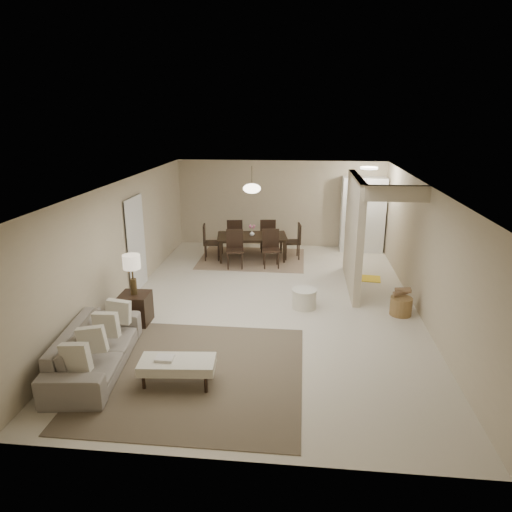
# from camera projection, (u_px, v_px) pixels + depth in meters

# --- Properties ---
(floor) EXTENTS (9.00, 9.00, 0.00)m
(floor) POSITION_uv_depth(u_px,v_px,m) (268.00, 304.00, 9.46)
(floor) COLOR beige
(floor) RESTS_ON ground
(ceiling) EXTENTS (9.00, 9.00, 0.00)m
(ceiling) POSITION_uv_depth(u_px,v_px,m) (269.00, 184.00, 8.71)
(ceiling) COLOR white
(ceiling) RESTS_ON back_wall
(back_wall) EXTENTS (6.00, 0.00, 6.00)m
(back_wall) POSITION_uv_depth(u_px,v_px,m) (280.00, 204.00, 13.36)
(back_wall) COLOR #BDAC8F
(back_wall) RESTS_ON floor
(left_wall) EXTENTS (0.00, 9.00, 9.00)m
(left_wall) POSITION_uv_depth(u_px,v_px,m) (123.00, 242.00, 9.38)
(left_wall) COLOR #BDAC8F
(left_wall) RESTS_ON floor
(right_wall) EXTENTS (0.00, 9.00, 9.00)m
(right_wall) POSITION_uv_depth(u_px,v_px,m) (423.00, 251.00, 8.79)
(right_wall) COLOR #BDAC8F
(right_wall) RESTS_ON floor
(partition) EXTENTS (0.15, 2.50, 2.50)m
(partition) POSITION_uv_depth(u_px,v_px,m) (354.00, 233.00, 10.09)
(partition) COLOR #BDAC8F
(partition) RESTS_ON floor
(doorway) EXTENTS (0.04, 0.90, 2.04)m
(doorway) POSITION_uv_depth(u_px,v_px,m) (136.00, 245.00, 10.01)
(doorway) COLOR black
(doorway) RESTS_ON floor
(pantry_cabinet) EXTENTS (1.20, 0.55, 2.10)m
(pantry_cabinet) POSITION_uv_depth(u_px,v_px,m) (363.00, 215.00, 12.85)
(pantry_cabinet) COLOR white
(pantry_cabinet) RESTS_ON floor
(flush_light) EXTENTS (0.44, 0.44, 0.05)m
(flush_light) POSITION_uv_depth(u_px,v_px,m) (369.00, 168.00, 11.53)
(flush_light) COLOR white
(flush_light) RESTS_ON ceiling
(living_rug) EXTENTS (3.20, 3.20, 0.01)m
(living_rug) POSITION_uv_depth(u_px,v_px,m) (196.00, 373.00, 6.93)
(living_rug) COLOR brown
(living_rug) RESTS_ON floor
(sofa) EXTENTS (2.35, 1.13, 0.66)m
(sofa) POSITION_uv_depth(u_px,v_px,m) (95.00, 349.00, 6.99)
(sofa) COLOR gray
(sofa) RESTS_ON floor
(ottoman_bench) EXTENTS (1.12, 0.59, 0.39)m
(ottoman_bench) POSITION_uv_depth(u_px,v_px,m) (177.00, 365.00, 6.58)
(ottoman_bench) COLOR beige
(ottoman_bench) RESTS_ON living_rug
(side_table) EXTENTS (0.54, 0.54, 0.58)m
(side_table) POSITION_uv_depth(u_px,v_px,m) (136.00, 309.00, 8.53)
(side_table) COLOR black
(side_table) RESTS_ON floor
(table_lamp) EXTENTS (0.32, 0.32, 0.76)m
(table_lamp) POSITION_uv_depth(u_px,v_px,m) (132.00, 265.00, 8.27)
(table_lamp) COLOR #4A3A20
(table_lamp) RESTS_ON side_table
(round_pouf) EXTENTS (0.50, 0.50, 0.39)m
(round_pouf) POSITION_uv_depth(u_px,v_px,m) (304.00, 299.00, 9.23)
(round_pouf) COLOR beige
(round_pouf) RESTS_ON floor
(wicker_basket) EXTENTS (0.51, 0.51, 0.36)m
(wicker_basket) POSITION_uv_depth(u_px,v_px,m) (401.00, 306.00, 8.91)
(wicker_basket) COLOR olive
(wicker_basket) RESTS_ON floor
(dining_rug) EXTENTS (2.80, 2.10, 0.01)m
(dining_rug) POSITION_uv_depth(u_px,v_px,m) (252.00, 259.00, 12.39)
(dining_rug) COLOR #765F49
(dining_rug) RESTS_ON floor
(dining_table) EXTENTS (1.98, 1.29, 0.65)m
(dining_table) POSITION_uv_depth(u_px,v_px,m) (252.00, 247.00, 12.29)
(dining_table) COLOR black
(dining_table) RESTS_ON dining_rug
(dining_chairs) EXTENTS (2.62, 2.05, 0.97)m
(dining_chairs) POSITION_uv_depth(u_px,v_px,m) (252.00, 242.00, 12.25)
(dining_chairs) COLOR black
(dining_chairs) RESTS_ON dining_rug
(vase) EXTENTS (0.18, 0.18, 0.14)m
(vase) POSITION_uv_depth(u_px,v_px,m) (252.00, 233.00, 12.18)
(vase) COLOR white
(vase) RESTS_ON dining_table
(yellow_mat) EXTENTS (0.84, 0.58, 0.01)m
(yellow_mat) POSITION_uv_depth(u_px,v_px,m) (363.00, 278.00, 10.93)
(yellow_mat) COLOR yellow
(yellow_mat) RESTS_ON floor
(pendant_light) EXTENTS (0.46, 0.46, 0.71)m
(pendant_light) POSITION_uv_depth(u_px,v_px,m) (252.00, 188.00, 11.82)
(pendant_light) COLOR #4A3A20
(pendant_light) RESTS_ON ceiling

